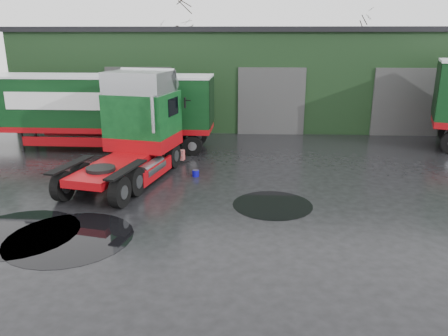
{
  "coord_description": "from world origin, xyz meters",
  "views": [
    {
      "loc": [
        0.45,
        -12.38,
        5.86
      ],
      "look_at": [
        -0.22,
        1.16,
        1.7
      ],
      "focal_mm": 35.0,
      "sensor_mm": 36.0,
      "label": 1
    }
  ],
  "objects_px": {
    "trailer_left": "(94,112)",
    "wash_bucket": "(196,173)",
    "hero_tractor": "(121,130)",
    "tree_back_b": "(349,58)",
    "warehouse": "(267,73)",
    "tree_back_a": "(178,47)"
  },
  "relations": [
    {
      "from": "trailer_left",
      "to": "tree_back_a",
      "type": "relative_size",
      "value": 1.33
    },
    {
      "from": "tree_back_b",
      "to": "trailer_left",
      "type": "bearing_deg",
      "value": -131.19
    },
    {
      "from": "trailer_left",
      "to": "tree_back_b",
      "type": "distance_m",
      "value": 26.64
    },
    {
      "from": "trailer_left",
      "to": "hero_tractor",
      "type": "bearing_deg",
      "value": -150.26
    },
    {
      "from": "hero_tractor",
      "to": "trailer_left",
      "type": "xyz_separation_m",
      "value": [
        -3.0,
        5.5,
        -0.26
      ]
    },
    {
      "from": "hero_tractor",
      "to": "tree_back_b",
      "type": "distance_m",
      "value": 29.37
    },
    {
      "from": "warehouse",
      "to": "trailer_left",
      "type": "bearing_deg",
      "value": -133.53
    },
    {
      "from": "warehouse",
      "to": "tree_back_a",
      "type": "bearing_deg",
      "value": 128.66
    },
    {
      "from": "hero_tractor",
      "to": "warehouse",
      "type": "bearing_deg",
      "value": 80.02
    },
    {
      "from": "trailer_left",
      "to": "wash_bucket",
      "type": "height_order",
      "value": "trailer_left"
    },
    {
      "from": "warehouse",
      "to": "hero_tractor",
      "type": "height_order",
      "value": "warehouse"
    },
    {
      "from": "hero_tractor",
      "to": "tree_back_a",
      "type": "height_order",
      "value": "tree_back_a"
    },
    {
      "from": "warehouse",
      "to": "trailer_left",
      "type": "distance_m",
      "value": 13.85
    },
    {
      "from": "wash_bucket",
      "to": "tree_back_a",
      "type": "xyz_separation_m",
      "value": [
        -4.35,
        24.58,
        4.61
      ]
    },
    {
      "from": "warehouse",
      "to": "trailer_left",
      "type": "height_order",
      "value": "warehouse"
    },
    {
      "from": "trailer_left",
      "to": "tree_back_b",
      "type": "bearing_deg",
      "value": -40.06
    },
    {
      "from": "warehouse",
      "to": "hero_tractor",
      "type": "xyz_separation_m",
      "value": [
        -6.5,
        -15.5,
        -0.94
      ]
    },
    {
      "from": "warehouse",
      "to": "tree_back_b",
      "type": "distance_m",
      "value": 12.82
    },
    {
      "from": "hero_tractor",
      "to": "tree_back_b",
      "type": "relative_size",
      "value": 0.95
    },
    {
      "from": "tree_back_a",
      "to": "tree_back_b",
      "type": "bearing_deg",
      "value": 0.0
    },
    {
      "from": "warehouse",
      "to": "tree_back_a",
      "type": "distance_m",
      "value": 12.9
    },
    {
      "from": "wash_bucket",
      "to": "tree_back_b",
      "type": "xyz_separation_m",
      "value": [
        11.65,
        24.58,
        3.61
      ]
    }
  ]
}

